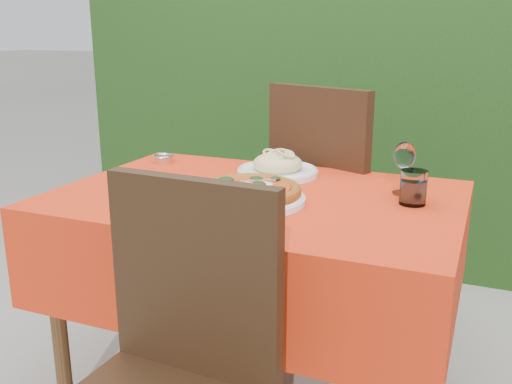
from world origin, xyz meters
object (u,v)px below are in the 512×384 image
at_px(pasta_plate, 278,167).
at_px(wine_glass, 404,158).
at_px(chair_near, 171,367).
at_px(chair_far, 334,195).
at_px(steel_ramekin, 163,159).
at_px(pizza_plate, 249,193).
at_px(water_glass, 413,189).
at_px(fork, 166,190).

relative_size(pasta_plate, wine_glass, 1.71).
distance_m(chair_near, chair_far, 1.26).
distance_m(chair_far, steel_ramekin, 0.70).
xyz_separation_m(pasta_plate, wine_glass, (0.45, -0.08, 0.09)).
xyz_separation_m(pizza_plate, pasta_plate, (-0.04, 0.35, -0.00)).
relative_size(chair_far, water_glass, 10.07).
distance_m(chair_near, water_glass, 0.87).
xyz_separation_m(wine_glass, steel_ramekin, (-0.93, 0.09, -0.10)).
distance_m(chair_near, pizza_plate, 0.62).
relative_size(pizza_plate, wine_glass, 2.44).
bearing_deg(chair_near, steel_ramekin, 124.85).
distance_m(chair_far, pasta_plate, 0.40).
distance_m(wine_glass, steel_ramekin, 0.94).
height_order(pasta_plate, steel_ramekin, pasta_plate).
distance_m(pizza_plate, fork, 0.30).
relative_size(chair_near, steel_ramekin, 13.04).
distance_m(pizza_plate, steel_ramekin, 0.64).
bearing_deg(chair_near, water_glass, 64.72).
height_order(water_glass, fork, water_glass).
relative_size(pizza_plate, steel_ramekin, 5.67).
height_order(chair_near, pizza_plate, chair_near).
height_order(pizza_plate, wine_glass, wine_glass).
xyz_separation_m(chair_far, steel_ramekin, (-0.60, -0.32, 0.16)).
height_order(water_glass, steel_ramekin, water_glass).
distance_m(pizza_plate, water_glass, 0.49).
height_order(pasta_plate, water_glass, water_glass).
bearing_deg(pasta_plate, pizza_plate, -83.68).
relative_size(pizza_plate, water_glass, 3.94).
relative_size(chair_near, wine_glass, 5.61).
distance_m(pizza_plate, wine_glass, 0.50).
relative_size(chair_near, fork, 5.27).
distance_m(chair_near, wine_glass, 0.97).
bearing_deg(pasta_plate, chair_far, 70.86).
bearing_deg(fork, chair_near, -62.66).
relative_size(chair_far, fork, 5.85).
bearing_deg(water_glass, steel_ramekin, 168.60).
xyz_separation_m(water_glass, steel_ramekin, (-0.98, 0.20, -0.03)).
relative_size(chair_far, wine_glass, 6.23).
bearing_deg(steel_ramekin, wine_glass, -5.80).
bearing_deg(pizza_plate, chair_near, -83.82).
bearing_deg(pasta_plate, chair_near, -83.77).
bearing_deg(water_glass, chair_far, 125.78).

